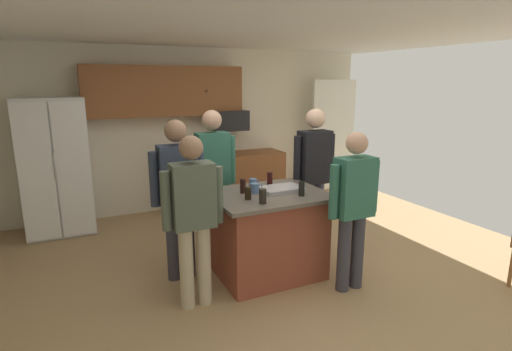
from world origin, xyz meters
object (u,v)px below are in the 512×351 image
(kitchen_island, at_px, (268,234))
(person_guest_left, at_px, (178,190))
(person_elder_center, at_px, (314,169))
(tumbler_amber, at_px, (248,193))
(refrigerator, at_px, (56,167))
(mug_ceramic_white, at_px, (255,188))
(glass_short_whisky, at_px, (302,189))
(person_guest_right, at_px, (213,172))
(person_guest_by_door, at_px, (353,202))
(serving_tray, at_px, (281,189))
(person_host_foreground, at_px, (193,212))
(glass_stout_tall, at_px, (243,186))
(microwave_over_range, at_px, (229,120))
(mug_blue_stoneware, at_px, (253,183))
(glass_pilsner, at_px, (270,179))
(glass_dark_ale, at_px, (263,196))

(kitchen_island, distance_m, person_guest_left, 1.07)
(person_elder_center, height_order, tumbler_amber, person_elder_center)
(refrigerator, height_order, mug_ceramic_white, refrigerator)
(glass_short_whisky, distance_m, tumbler_amber, 0.56)
(kitchen_island, height_order, person_guest_right, person_guest_right)
(person_guest_by_door, relative_size, person_guest_right, 0.92)
(refrigerator, bearing_deg, serving_tray, -47.00)
(mug_ceramic_white, relative_size, glass_short_whisky, 0.88)
(person_elder_center, distance_m, serving_tray, 0.77)
(person_host_foreground, height_order, serving_tray, person_host_foreground)
(glass_stout_tall, bearing_deg, person_elder_center, 14.97)
(serving_tray, bearing_deg, microwave_over_range, 81.12)
(microwave_over_range, distance_m, glass_short_whisky, 2.80)
(mug_blue_stoneware, distance_m, tumbler_amber, 0.48)
(person_guest_by_door, relative_size, tumbler_amber, 12.55)
(person_guest_right, relative_size, mug_blue_stoneware, 14.15)
(person_guest_by_door, relative_size, mug_ceramic_white, 12.06)
(microwave_over_range, distance_m, glass_pilsner, 2.29)
(microwave_over_range, distance_m, mug_ceramic_white, 2.59)
(person_guest_right, distance_m, mug_blue_stoneware, 0.57)
(person_guest_by_door, distance_m, mug_ceramic_white, 1.01)
(glass_pilsner, relative_size, serving_tray, 0.34)
(person_guest_left, distance_m, mug_ceramic_white, 0.80)
(glass_short_whisky, bearing_deg, person_host_foreground, -177.90)
(person_guest_left, distance_m, glass_stout_tall, 0.67)
(person_guest_left, bearing_deg, glass_dark_ale, -23.36)
(person_guest_by_door, height_order, tumbler_amber, person_guest_by_door)
(refrigerator, xyz_separation_m, serving_tray, (2.21, -2.37, 0.01))
(glass_stout_tall, xyz_separation_m, mug_blue_stoneware, (0.20, 0.17, -0.03))
(kitchen_island, distance_m, serving_tray, 0.51)
(refrigerator, bearing_deg, kitchen_island, -49.44)
(person_elder_center, bearing_deg, tumbler_amber, -0.65)
(kitchen_island, distance_m, tumbler_amber, 0.61)
(microwave_over_range, distance_m, person_host_foreground, 3.18)
(glass_dark_ale, bearing_deg, microwave_over_range, 74.70)
(person_guest_left, distance_m, glass_short_whisky, 1.27)
(person_guest_by_door, height_order, mug_ceramic_white, person_guest_by_door)
(kitchen_island, bearing_deg, glass_short_whisky, -41.86)
(glass_pilsner, height_order, serving_tray, glass_pilsner)
(person_guest_right, relative_size, person_elder_center, 1.00)
(tumbler_amber, height_order, serving_tray, tumbler_amber)
(glass_dark_ale, bearing_deg, person_guest_by_door, -21.88)
(mug_ceramic_white, distance_m, mug_blue_stoneware, 0.25)
(person_guest_left, xyz_separation_m, person_elder_center, (1.71, 0.08, 0.04))
(person_guest_right, xyz_separation_m, serving_tray, (0.50, -0.76, -0.07))
(person_host_foreground, xyz_separation_m, serving_tray, (1.06, 0.30, 0.02))
(person_host_foreground, relative_size, mug_blue_stoneware, 13.05)
(glass_dark_ale, distance_m, mug_ceramic_white, 0.37)
(person_guest_right, relative_size, glass_short_whisky, 11.53)
(glass_stout_tall, relative_size, glass_pilsner, 1.02)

